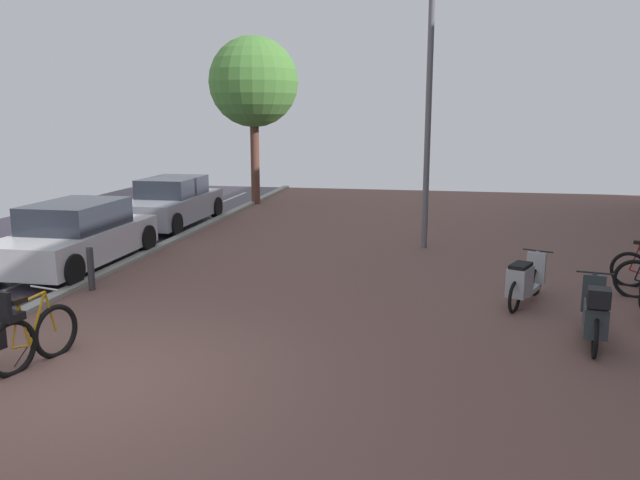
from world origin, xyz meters
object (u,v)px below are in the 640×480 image
object	(u,v)px
bollard_far	(91,269)
scooter_near	(595,314)
parked_car_near	(76,236)
scooter_far	(524,281)
lamp_post	(429,93)
street_tree	(253,83)
bicycle_foreground	(28,336)
parked_car_far	(171,203)

from	to	relation	value
bollard_far	scooter_near	bearing A→B (deg)	-8.58
parked_car_near	scooter_far	bearing A→B (deg)	-7.47
lamp_post	bollard_far	distance (m)	8.24
lamp_post	street_tree	bearing A→B (deg)	133.52
bicycle_foreground	street_tree	world-z (taller)	street_tree
scooter_near	scooter_far	xyz separation A→B (m)	(-0.73, 1.76, -0.03)
street_tree	bollard_far	size ratio (longest dim) A/B	7.28
lamp_post	scooter_far	bearing A→B (deg)	-68.23
scooter_far	lamp_post	size ratio (longest dim) A/B	0.25
scooter_near	street_tree	xyz separation A→B (m)	(-8.52, 12.52, 3.72)
parked_car_near	lamp_post	bearing A→B (deg)	24.43
parked_car_near	parked_car_far	bearing A→B (deg)	90.79
parked_car_near	lamp_post	distance (m)	8.35
scooter_near	parked_car_far	world-z (taller)	parked_car_far
parked_car_far	street_tree	distance (m)	5.93
bicycle_foreground	bollard_far	world-z (taller)	bicycle_foreground
parked_car_far	bollard_far	size ratio (longest dim) A/B	5.28
bicycle_foreground	scooter_near	bearing A→B (deg)	16.25
bicycle_foreground	parked_car_near	world-z (taller)	parked_car_near
scooter_near	bollard_far	xyz separation A→B (m)	(-8.29, 1.25, -0.05)
bicycle_foreground	scooter_far	bearing A→B (deg)	30.80
scooter_far	street_tree	xyz separation A→B (m)	(-7.80, 10.76, 3.75)
lamp_post	parked_car_far	bearing A→B (deg)	166.38
parked_car_near	parked_car_far	xyz separation A→B (m)	(-0.07, 4.96, 0.00)
parked_car_near	lamp_post	xyz separation A→B (m)	(7.10, 3.23, 2.96)
parked_car_far	bollard_far	bearing A→B (deg)	-78.42
lamp_post	bollard_far	world-z (taller)	lamp_post
scooter_near	street_tree	world-z (taller)	street_tree
scooter_near	scooter_far	size ratio (longest dim) A/B	1.16
scooter_far	parked_car_near	distance (m)	8.93
parked_car_far	bollard_far	xyz separation A→B (m)	(1.36, -6.63, -0.24)
lamp_post	bicycle_foreground	bearing A→B (deg)	-119.79
parked_car_near	street_tree	world-z (taller)	street_tree
parked_car_far	street_tree	bearing A→B (deg)	76.34
scooter_near	parked_car_near	xyz separation A→B (m)	(-9.58, 2.92, 0.19)
bicycle_foreground	parked_car_far	distance (m)	10.28
scooter_near	parked_car_near	world-z (taller)	parked_car_near
scooter_far	street_tree	size ratio (longest dim) A/B	0.29
scooter_far	bollard_far	size ratio (longest dim) A/B	2.09
scooter_far	parked_car_far	xyz separation A→B (m)	(-8.92, 6.12, 0.22)
bicycle_foreground	bollard_far	size ratio (longest dim) A/B	1.76
parked_car_near	scooter_near	bearing A→B (deg)	-16.95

